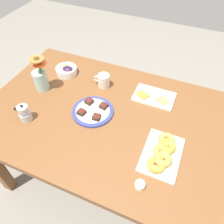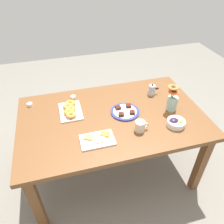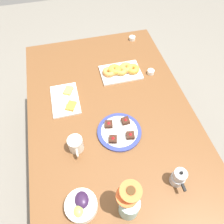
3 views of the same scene
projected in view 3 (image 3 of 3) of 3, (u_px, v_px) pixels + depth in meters
name	position (u px, v px, depth m)	size (l,w,h in m)	color
ground_plane	(112.00, 164.00, 1.93)	(6.00, 6.00, 0.00)	slate
dining_table	(112.00, 123.00, 1.40)	(1.60, 1.00, 0.74)	brown
coffee_mug	(76.00, 144.00, 1.16)	(0.12, 0.08, 0.09)	beige
grape_bowl	(81.00, 205.00, 1.00)	(0.15, 0.15, 0.07)	white
cheese_platter	(66.00, 100.00, 1.39)	(0.26, 0.17, 0.03)	white
croissant_platter	(121.00, 70.00, 1.52)	(0.19, 0.29, 0.05)	white
jam_cup_honey	(132.00, 38.00, 1.75)	(0.05, 0.05, 0.03)	white
jam_cup_berry	(151.00, 72.00, 1.53)	(0.05, 0.05, 0.03)	white
dessert_plate	(119.00, 131.00, 1.25)	(0.25, 0.25, 0.05)	navy
flower_vase	(129.00, 205.00, 0.95)	(0.11, 0.10, 0.25)	#99C1B7
moka_pot	(178.00, 177.00, 1.05)	(0.11, 0.07, 0.12)	#B7B7BC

